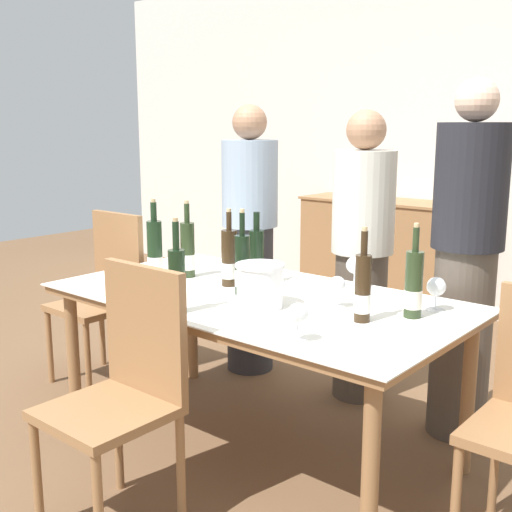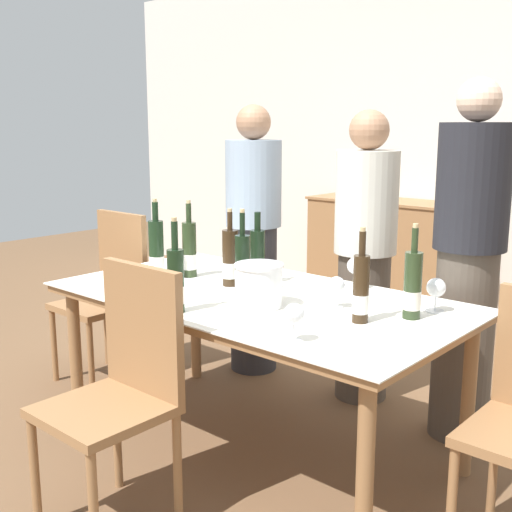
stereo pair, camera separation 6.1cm
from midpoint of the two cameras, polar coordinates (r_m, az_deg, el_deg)
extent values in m
plane|color=brown|center=(3.14, -0.59, -16.50)|extent=(12.00, 12.00, 0.00)
cube|color=silver|center=(5.17, 19.91, 10.02)|extent=(8.00, 0.10, 2.80)
cube|color=#996B42|center=(5.29, 11.11, -0.01)|extent=(1.39, 0.44, 0.87)
cube|color=#996B42|center=(5.23, 11.30, 4.78)|extent=(1.43, 0.46, 0.02)
cylinder|color=#996B42|center=(3.33, -16.43, -8.80)|extent=(0.06, 0.06, 0.69)
cylinder|color=#996B42|center=(2.25, 9.31, -18.72)|extent=(0.06, 0.06, 0.69)
cylinder|color=#996B42|center=(3.81, -6.16, -5.80)|extent=(0.06, 0.06, 0.69)
cylinder|color=#996B42|center=(2.92, 17.74, -11.85)|extent=(0.06, 0.06, 0.69)
cube|color=#996B42|center=(2.87, -0.61, -3.99)|extent=(1.83, 0.98, 0.04)
cube|color=white|center=(2.87, -0.62, -3.59)|extent=(1.86, 1.01, 0.01)
cylinder|color=white|center=(2.67, -0.31, -2.63)|extent=(0.19, 0.19, 0.18)
cylinder|color=white|center=(2.65, -0.32, -0.83)|extent=(0.21, 0.21, 0.01)
cylinder|color=black|center=(3.13, -9.54, 0.38)|extent=(0.07, 0.07, 0.30)
cylinder|color=white|center=(3.14, -9.50, -0.79)|extent=(0.07, 0.07, 0.08)
cylinder|color=black|center=(3.10, -9.66, 3.90)|extent=(0.03, 0.03, 0.09)
cylinder|color=tan|center=(3.09, -9.69, 4.88)|extent=(0.02, 0.02, 0.02)
cylinder|color=black|center=(2.60, -7.71, -2.26)|extent=(0.07, 0.07, 0.26)
cylinder|color=white|center=(2.62, -7.68, -3.47)|extent=(0.07, 0.07, 0.07)
cylinder|color=black|center=(2.56, -7.83, 1.79)|extent=(0.03, 0.03, 0.11)
cylinder|color=tan|center=(2.55, -7.87, 3.23)|extent=(0.02, 0.02, 0.02)
cylinder|color=#28381E|center=(3.21, -6.64, 0.54)|extent=(0.07, 0.07, 0.27)
cylinder|color=white|center=(3.22, -6.62, -0.52)|extent=(0.07, 0.07, 0.08)
cylinder|color=#28381E|center=(3.18, -6.72, 3.80)|extent=(0.03, 0.03, 0.09)
cylinder|color=tan|center=(3.17, -6.74, 4.80)|extent=(0.02, 0.02, 0.02)
cylinder|color=black|center=(2.86, -1.84, -0.81)|extent=(0.07, 0.07, 0.27)
cylinder|color=white|center=(2.88, -1.83, -1.95)|extent=(0.07, 0.07, 0.07)
cylinder|color=black|center=(2.83, -1.86, 2.85)|extent=(0.02, 0.02, 0.10)
cylinder|color=tan|center=(2.82, -1.87, 4.04)|extent=(0.02, 0.02, 0.02)
cylinder|color=#332314|center=(2.49, 8.77, -2.88)|extent=(0.06, 0.06, 0.26)
cylinder|color=white|center=(2.50, 8.73, -4.16)|extent=(0.06, 0.06, 0.07)
cylinder|color=#332314|center=(2.45, 8.90, 1.14)|extent=(0.03, 0.03, 0.09)
cylinder|color=tan|center=(2.44, 8.94, 2.40)|extent=(0.02, 0.02, 0.02)
cylinder|color=black|center=(3.04, -0.53, -0.14)|extent=(0.07, 0.07, 0.26)
cylinder|color=white|center=(3.05, -0.53, -1.20)|extent=(0.07, 0.07, 0.07)
cylinder|color=black|center=(3.01, -0.54, 3.11)|extent=(0.03, 0.03, 0.09)
cylinder|color=#332314|center=(3.02, -2.98, -0.19)|extent=(0.07, 0.07, 0.27)
cylinder|color=white|center=(3.03, -2.96, -1.27)|extent=(0.08, 0.08, 0.07)
cylinder|color=#332314|center=(2.99, -3.01, 3.12)|extent=(0.02, 0.02, 0.09)
cylinder|color=tan|center=(2.98, -3.02, 4.09)|extent=(0.02, 0.02, 0.02)
cylinder|color=#28381E|center=(2.58, 13.18, -2.50)|extent=(0.07, 0.07, 0.26)
cylinder|color=silver|center=(2.60, 13.12, -3.74)|extent=(0.07, 0.07, 0.07)
cylinder|color=#28381E|center=(2.55, 13.36, 1.44)|extent=(0.03, 0.03, 0.10)
cylinder|color=tan|center=(2.54, 13.42, 2.68)|extent=(0.02, 0.02, 0.02)
cylinder|color=white|center=(3.02, 8.12, -2.80)|extent=(0.07, 0.07, 0.00)
cylinder|color=white|center=(3.01, 8.14, -2.04)|extent=(0.01, 0.01, 0.08)
sphere|color=white|center=(3.00, 8.18, -0.81)|extent=(0.08, 0.08, 0.08)
cylinder|color=white|center=(2.70, 6.53, -4.50)|extent=(0.06, 0.06, 0.00)
cylinder|color=white|center=(2.69, 6.55, -3.76)|extent=(0.01, 0.01, 0.07)
sphere|color=white|center=(2.68, 6.58, -2.55)|extent=(0.07, 0.07, 0.07)
cylinder|color=white|center=(2.28, 2.95, -7.50)|extent=(0.06, 0.06, 0.00)
cylinder|color=white|center=(2.27, 2.96, -6.62)|extent=(0.01, 0.01, 0.07)
sphere|color=white|center=(2.25, 2.98, -5.14)|extent=(0.08, 0.08, 0.08)
cylinder|color=white|center=(3.18, -1.36, -2.00)|extent=(0.07, 0.07, 0.00)
cylinder|color=white|center=(3.17, -1.37, -1.32)|extent=(0.01, 0.01, 0.07)
sphere|color=white|center=(3.15, -1.37, -0.18)|extent=(0.08, 0.08, 0.08)
cylinder|color=white|center=(2.73, 15.01, -4.64)|extent=(0.07, 0.07, 0.00)
cylinder|color=white|center=(2.72, 15.05, -3.89)|extent=(0.01, 0.01, 0.07)
sphere|color=white|center=(2.71, 15.11, -2.63)|extent=(0.08, 0.08, 0.08)
cylinder|color=#996B42|center=(2.42, 16.57, -20.33)|extent=(0.03, 0.03, 0.44)
cylinder|color=#996B42|center=(2.72, 19.85, -16.74)|extent=(0.03, 0.03, 0.44)
cylinder|color=#996B42|center=(3.95, -18.30, -7.65)|extent=(0.03, 0.03, 0.43)
cylinder|color=#996B42|center=(3.65, -15.19, -9.03)|extent=(0.03, 0.03, 0.43)
cylinder|color=#996B42|center=(4.14, -13.94, -6.51)|extent=(0.03, 0.03, 0.43)
cylinder|color=#996B42|center=(3.86, -10.66, -7.69)|extent=(0.03, 0.03, 0.43)
cube|color=#996B42|center=(3.82, -14.70, -4.36)|extent=(0.42, 0.42, 0.04)
cube|color=#996B42|center=(3.87, -12.60, 0.06)|extent=(0.42, 0.04, 0.51)
cylinder|color=#996B42|center=(2.61, -19.57, -17.91)|extent=(0.03, 0.03, 0.44)
cylinder|color=#996B42|center=(2.79, -12.78, -15.54)|extent=(0.03, 0.03, 0.44)
cylinder|color=#996B42|center=(2.53, -7.42, -18.27)|extent=(0.03, 0.03, 0.44)
cube|color=#996B42|center=(2.45, -13.86, -13.33)|extent=(0.42, 0.42, 0.04)
cube|color=#996B42|center=(2.46, -10.54, -6.45)|extent=(0.42, 0.04, 0.49)
cylinder|color=#2D2D33|center=(3.90, -0.99, -3.77)|extent=(0.28, 0.28, 0.89)
cylinder|color=#8C9EB2|center=(3.78, -1.03, 6.47)|extent=(0.33, 0.33, 0.50)
sphere|color=#A37556|center=(3.76, -1.05, 11.81)|extent=(0.20, 0.20, 0.20)
cylinder|color=#51473D|center=(3.56, 8.72, -6.07)|extent=(0.28, 0.28, 0.81)
cylinder|color=beige|center=(3.42, 9.06, 4.76)|extent=(0.33, 0.33, 0.54)
sphere|color=#A37556|center=(3.40, 9.26, 11.01)|extent=(0.21, 0.21, 0.21)
cylinder|color=#51473D|center=(3.23, 17.21, -7.35)|extent=(0.28, 0.28, 0.92)
cylinder|color=black|center=(3.08, 18.03, 5.91)|extent=(0.33, 0.33, 0.57)
sphere|color=beige|center=(3.07, 18.49, 13.04)|extent=(0.20, 0.20, 0.20)
camera|label=1|loc=(0.03, -90.62, -0.13)|focal=45.00mm
camera|label=2|loc=(0.03, 89.38, 0.13)|focal=45.00mm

